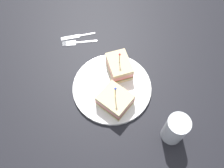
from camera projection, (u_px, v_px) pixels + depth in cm
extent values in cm
cube|color=black|center=(112.00, 90.00, 82.92)|extent=(112.06, 112.06, 2.00)
cylinder|color=white|center=(112.00, 88.00, 81.51)|extent=(26.03, 26.03, 1.18)
cube|color=beige|center=(119.00, 70.00, 83.35)|extent=(10.78, 11.67, 1.32)
cube|color=#478438|center=(119.00, 68.00, 82.60)|extent=(10.78, 11.67, 0.40)
cube|color=red|center=(119.00, 68.00, 82.20)|extent=(10.78, 11.67, 0.50)
cube|color=#E59389|center=(119.00, 66.00, 81.19)|extent=(10.78, 11.67, 1.78)
cube|color=beige|center=(119.00, 63.00, 79.82)|extent=(10.78, 11.67, 1.32)
cylinder|color=tan|center=(119.00, 59.00, 77.64)|extent=(0.30, 0.30, 4.95)
sphere|color=red|center=(120.00, 54.00, 75.45)|extent=(0.70, 0.70, 0.70)
cube|color=beige|center=(115.00, 103.00, 77.61)|extent=(11.75, 11.24, 1.25)
cube|color=#478438|center=(115.00, 102.00, 76.88)|extent=(11.75, 11.24, 0.40)
cube|color=red|center=(115.00, 101.00, 76.48)|extent=(11.75, 11.24, 0.50)
cube|color=#E59389|center=(115.00, 100.00, 75.56)|extent=(11.75, 11.24, 1.59)
cube|color=beige|center=(115.00, 98.00, 74.31)|extent=(11.75, 11.24, 1.25)
cylinder|color=tan|center=(115.00, 93.00, 71.55)|extent=(0.30, 0.30, 6.24)
sphere|color=blue|center=(115.00, 89.00, 68.80)|extent=(0.70, 0.70, 0.70)
cylinder|color=gold|center=(174.00, 131.00, 71.46)|extent=(5.70, 5.70, 7.18)
cylinder|color=white|center=(175.00, 129.00, 69.81)|extent=(6.47, 6.47, 10.91)
cube|color=silver|center=(87.00, 41.00, 91.06)|extent=(7.70, 3.43, 0.35)
cube|color=silver|center=(71.00, 43.00, 90.73)|extent=(4.15, 3.34, 0.35)
cube|color=silver|center=(65.00, 42.00, 90.95)|extent=(1.93, 0.88, 0.35)
cube|color=silver|center=(65.00, 43.00, 90.72)|extent=(1.93, 0.88, 0.35)
cube|color=silver|center=(65.00, 44.00, 90.49)|extent=(1.93, 0.88, 0.35)
cube|color=silver|center=(65.00, 45.00, 90.25)|extent=(1.93, 0.88, 0.35)
cube|color=silver|center=(85.00, 35.00, 92.58)|extent=(7.07, 3.97, 0.35)
cube|color=silver|center=(70.00, 37.00, 92.00)|extent=(6.92, 4.50, 0.24)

